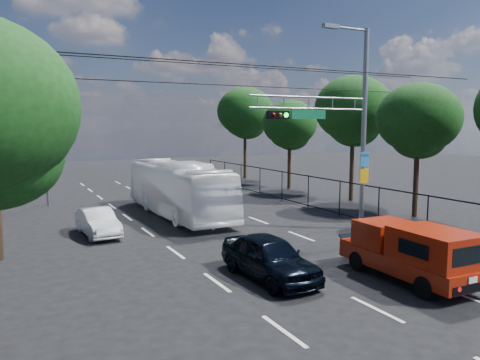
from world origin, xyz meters
TOP-DOWN VIEW (x-y plane):
  - ground at (0.00, 0.00)m, footprint 120.00×120.00m
  - lane_markings at (-0.00, 14.00)m, footprint 6.12×38.00m
  - signal_mast at (5.28, 7.99)m, footprint 6.43×0.39m
  - streetlight_left at (-6.33, 22.00)m, footprint 2.09×0.22m
  - utility_wires at (0.00, 8.83)m, footprint 22.00×5.04m
  - fence_right at (7.60, 12.17)m, footprint 0.06×34.03m
  - tree_right_b at (11.22, 9.02)m, footprint 4.50×4.50m
  - tree_right_c at (11.82, 15.02)m, footprint 5.10×5.10m
  - tree_right_d at (11.42, 22.02)m, footprint 4.32×4.32m
  - tree_right_e at (11.62, 30.02)m, footprint 5.28×5.28m
  - red_pickup at (2.67, 1.35)m, footprint 1.95×5.04m
  - navy_hatchback at (-1.30, 3.58)m, footprint 1.89×4.30m
  - white_bus at (-0.30, 15.32)m, footprint 2.72×10.87m
  - white_van at (-5.19, 12.41)m, footprint 1.55×3.78m

SIDE VIEW (x-z plane):
  - ground at x=0.00m, z-range 0.00..0.00m
  - lane_markings at x=0.00m, z-range 0.00..0.01m
  - white_van at x=-5.19m, z-range 0.00..1.22m
  - navy_hatchback at x=-1.30m, z-range 0.00..1.44m
  - red_pickup at x=2.67m, z-range 0.06..1.92m
  - fence_right at x=7.60m, z-range 0.03..2.03m
  - white_bus at x=-0.30m, z-range 0.00..3.02m
  - streetlight_left at x=-6.33m, z-range 0.40..7.48m
  - tree_right_d at x=11.42m, z-range 1.34..8.36m
  - tree_right_b at x=11.22m, z-range 1.40..8.71m
  - signal_mast at x=5.28m, z-range 0.49..9.99m
  - tree_right_c at x=11.82m, z-range 1.59..9.88m
  - tree_right_e at x=11.62m, z-range 1.65..10.23m
  - utility_wires at x=0.00m, z-range 6.86..7.60m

